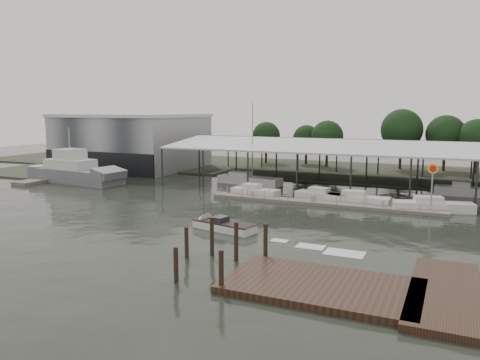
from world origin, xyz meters
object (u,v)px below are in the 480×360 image
at_px(shell_fuel_sign, 432,179).
at_px(white_sailboat, 248,180).
at_px(speedboat_underway, 219,225).
at_px(grey_trawler, 76,172).

distance_m(shell_fuel_sign, white_sailboat, 28.79).
bearing_deg(white_sailboat, speedboat_underway, -64.70).
relative_size(grey_trawler, speedboat_underway, 0.98).
bearing_deg(grey_trawler, speedboat_underway, -21.36).
distance_m(white_sailboat, speedboat_underway, 27.65).
bearing_deg(white_sailboat, shell_fuel_sign, -15.52).
height_order(grey_trawler, white_sailboat, white_sailboat).
bearing_deg(white_sailboat, grey_trawler, -152.39).
bearing_deg(shell_fuel_sign, speedboat_underway, -139.32).
xyz_separation_m(grey_trawler, white_sailboat, (25.40, 9.50, -0.94)).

